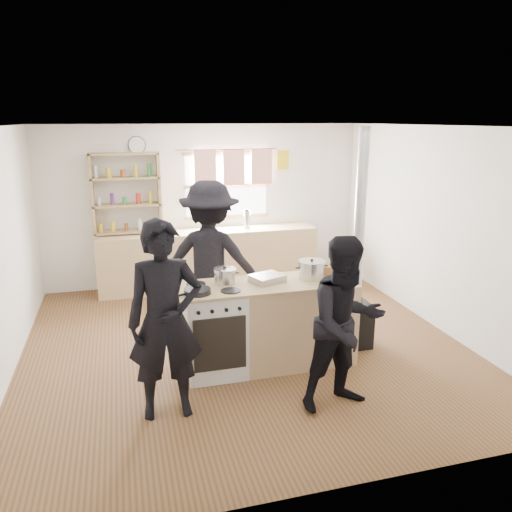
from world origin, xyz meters
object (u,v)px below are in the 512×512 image
stockpot_counter (312,269)px  person_near_right (346,324)px  cooking_island (269,324)px  flue_heater (356,293)px  stockpot_stove (225,276)px  thermos (247,219)px  person_far (210,260)px  person_near_left (165,321)px  skillet_greens (197,291)px  roast_tray (267,278)px  bread_board (329,272)px

stockpot_counter → person_near_right: (-0.05, -0.97, -0.22)m
cooking_island → flue_heater: size_ratio=0.79×
stockpot_stove → person_near_right: size_ratio=0.14×
thermos → stockpot_counter: thermos is taller
thermos → person_far: size_ratio=0.15×
person_near_left → person_near_right: bearing=-9.7°
cooking_island → skillet_greens: size_ratio=5.82×
roast_tray → person_far: size_ratio=0.21×
person_near_left → person_far: bearing=67.7°
person_near_left → stockpot_stove: bearing=48.6°
stockpot_counter → stockpot_stove: bearing=175.6°
person_near_left → person_near_right: person_near_left is taller
person_near_left → thermos: bearing=66.0°
thermos → stockpot_counter: bearing=-89.7°
thermos → person_near_left: 3.77m
person_near_left → person_far: size_ratio=0.94×
person_far → thermos: bearing=-95.9°
bread_board → person_near_right: bearing=-104.0°
thermos → bread_board: thermos is taller
cooking_island → bread_board: (0.67, 0.03, 0.51)m
cooking_island → person_far: bearing=115.9°
cooking_island → flue_heater: bearing=9.7°
thermos → person_near_right: bearing=-90.5°
flue_heater → stockpot_stove: bearing=-176.8°
thermos → person_near_right: 3.72m
person_near_right → person_far: person_far is taller
thermos → person_far: person_far is taller
cooking_island → flue_heater: 1.12m
thermos → person_near_left: person_near_left is taller
stockpot_counter → flue_heater: flue_heater is taller
skillet_greens → person_far: bearing=73.2°
cooking_island → roast_tray: bearing=100.6°
stockpot_stove → person_far: size_ratio=0.12×
skillet_greens → person_near_left: (-0.36, -0.51, -0.07)m
cooking_island → skillet_greens: skillet_greens is taller
person_near_left → person_near_right: size_ratio=1.11×
person_near_right → person_far: (-0.88, 1.88, 0.14)m
roast_tray → person_far: 0.99m
roast_tray → person_far: (-0.44, 0.88, -0.02)m
roast_tray → flue_heater: size_ratio=0.16×
cooking_island → stockpot_counter: (0.48, 0.03, 0.56)m
skillet_greens → bread_board: 1.46m
roast_tray → bread_board: (0.68, -0.02, 0.01)m
stockpot_stove → person_near_left: person_near_left is taller
person_near_left → roast_tray: bearing=32.8°
stockpot_stove → person_near_left: 1.02m
thermos → skillet_greens: (-1.24, -2.90, -0.08)m
cooking_island → person_far: size_ratio=1.04×
stockpot_counter → thermos: bearing=90.3°
thermos → skillet_greens: bearing=-113.1°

